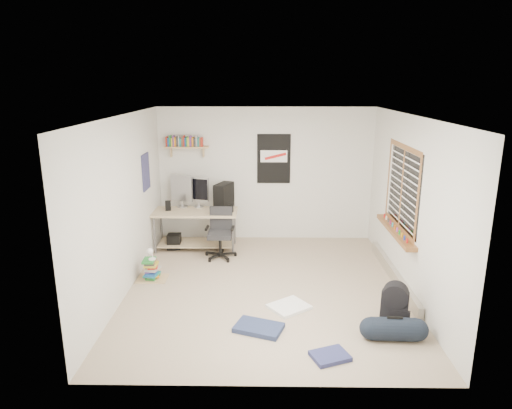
{
  "coord_description": "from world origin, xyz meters",
  "views": [
    {
      "loc": [
        -0.06,
        -6.17,
        2.94
      ],
      "look_at": [
        -0.15,
        0.31,
        1.19
      ],
      "focal_mm": 32.0,
      "sensor_mm": 36.0,
      "label": 1
    }
  ],
  "objects_px": {
    "desk": "(196,229)",
    "duffel_bag": "(394,329)",
    "book_stack": "(152,270)",
    "office_chair": "(220,230)",
    "backpack": "(394,309)"
  },
  "relations": [
    {
      "from": "backpack",
      "to": "office_chair",
      "type": "bearing_deg",
      "value": 157.09
    },
    {
      "from": "book_stack",
      "to": "duffel_bag",
      "type": "bearing_deg",
      "value": -27.13
    },
    {
      "from": "desk",
      "to": "backpack",
      "type": "distance_m",
      "value": 3.89
    },
    {
      "from": "desk",
      "to": "duffel_bag",
      "type": "relative_size",
      "value": 2.78
    },
    {
      "from": "duffel_bag",
      "to": "book_stack",
      "type": "height_order",
      "value": "duffel_bag"
    },
    {
      "from": "desk",
      "to": "duffel_bag",
      "type": "height_order",
      "value": "desk"
    },
    {
      "from": "desk",
      "to": "duffel_bag",
      "type": "xyz_separation_m",
      "value": [
        2.75,
        -3.01,
        -0.22
      ]
    },
    {
      "from": "book_stack",
      "to": "office_chair",
      "type": "bearing_deg",
      "value": 43.17
    },
    {
      "from": "duffel_bag",
      "to": "office_chair",
      "type": "bearing_deg",
      "value": 133.89
    },
    {
      "from": "desk",
      "to": "backpack",
      "type": "height_order",
      "value": "desk"
    },
    {
      "from": "duffel_bag",
      "to": "book_stack",
      "type": "bearing_deg",
      "value": 155.3
    },
    {
      "from": "desk",
      "to": "book_stack",
      "type": "relative_size",
      "value": 3.44
    },
    {
      "from": "desk",
      "to": "office_chair",
      "type": "relative_size",
      "value": 1.72
    },
    {
      "from": "office_chair",
      "to": "book_stack",
      "type": "height_order",
      "value": "office_chair"
    },
    {
      "from": "duffel_bag",
      "to": "backpack",
      "type": "bearing_deg",
      "value": 76.86
    }
  ]
}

